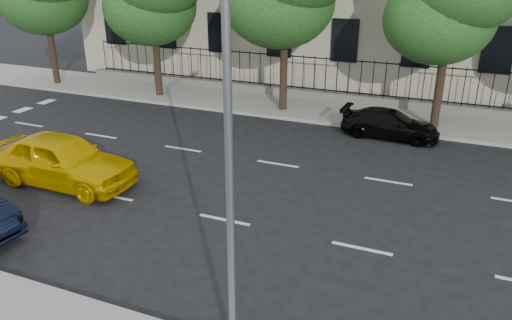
{
  "coord_description": "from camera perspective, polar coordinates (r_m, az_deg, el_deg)",
  "views": [
    {
      "loc": [
        5.68,
        -8.91,
        7.19
      ],
      "look_at": [
        0.78,
        3.0,
        1.82
      ],
      "focal_mm": 35.0,
      "sensor_mm": 36.0,
      "label": 1
    }
  ],
  "objects": [
    {
      "name": "yellow_taxi",
      "position": [
        17.68,
        -21.25,
        0.04
      ],
      "size": [
        5.08,
        2.08,
        1.72
      ],
      "primitive_type": "imported",
      "rotation": [
        0.0,
        0.0,
        1.56
      ],
      "color": "#E1AE00",
      "rests_on": "ground"
    },
    {
      "name": "black_sedan",
      "position": [
        21.58,
        15.05,
        4.0
      ],
      "size": [
        4.09,
        1.78,
        1.17
      ],
      "primitive_type": "imported",
      "rotation": [
        0.0,
        0.0,
        1.54
      ],
      "color": "black",
      "rests_on": "ground"
    },
    {
      "name": "street_light",
      "position": [
        8.08,
        -1.62,
        7.99
      ],
      "size": [
        0.25,
        3.32,
        8.05
      ],
      "color": "slate",
      "rests_on": "near_sidewalk"
    },
    {
      "name": "lane_markings",
      "position": [
        16.45,
        -0.2,
        -3.28
      ],
      "size": [
        49.6,
        4.62,
        0.01
      ],
      "primitive_type": null,
      "color": "silver",
      "rests_on": "ground"
    },
    {
      "name": "iron_fence",
      "position": [
        26.09,
        9.15,
        7.81
      ],
      "size": [
        30.0,
        0.5,
        2.2
      ],
      "color": "slate",
      "rests_on": "far_sidewalk"
    },
    {
      "name": "ground",
      "position": [
        12.78,
        -8.58,
        -11.9
      ],
      "size": [
        120.0,
        120.0,
        0.0
      ],
      "primitive_type": "plane",
      "color": "black",
      "rests_on": "ground"
    },
    {
      "name": "far_sidewalk",
      "position": [
        24.65,
        8.11,
        5.61
      ],
      "size": [
        60.0,
        4.0,
        0.15
      ],
      "primitive_type": "cube",
      "color": "gray",
      "rests_on": "ground"
    }
  ]
}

